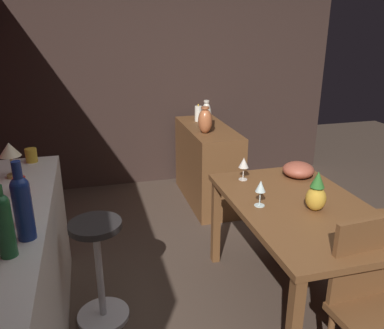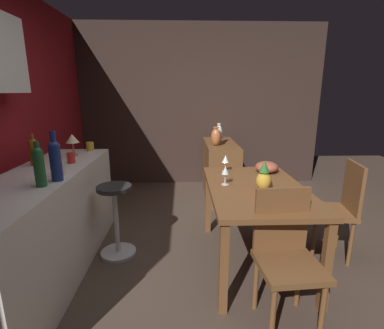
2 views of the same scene
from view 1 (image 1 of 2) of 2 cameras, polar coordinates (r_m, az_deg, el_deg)
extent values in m
plane|color=#47382D|center=(2.83, 10.15, -20.47)|extent=(9.00, 9.00, 0.00)
cube|color=#33231E|center=(4.56, -6.22, 13.19)|extent=(0.10, 4.40, 2.60)
cube|color=brown|center=(2.59, 15.71, -6.08)|extent=(1.33, 0.82, 0.04)
cube|color=brown|center=(3.11, 3.50, -8.37)|extent=(0.06, 0.06, 0.70)
cube|color=brown|center=(3.39, 15.28, -6.60)|extent=(0.06, 0.06, 0.70)
cube|color=brown|center=(4.16, 2.23, 0.01)|extent=(1.10, 0.44, 0.82)
cube|color=brown|center=(2.27, 26.01, -19.95)|extent=(0.43, 0.43, 0.04)
cube|color=brown|center=(2.23, 23.70, -12.72)|extent=(0.06, 0.38, 0.48)
cylinder|color=brown|center=(2.59, 25.31, -20.86)|extent=(0.04, 0.04, 0.42)
cube|color=brown|center=(3.18, 25.91, -7.79)|extent=(0.46, 0.46, 0.04)
cylinder|color=brown|center=(3.10, 24.15, -13.28)|extent=(0.04, 0.04, 0.43)
cylinder|color=brown|center=(3.33, 21.52, -10.43)|extent=(0.04, 0.04, 0.43)
cylinder|color=#262323|center=(2.44, -13.95, -8.63)|extent=(0.32, 0.32, 0.04)
cylinder|color=silver|center=(2.61, -13.32, -15.20)|extent=(0.04, 0.04, 0.66)
cylinder|color=silver|center=(2.81, -12.76, -20.65)|extent=(0.34, 0.34, 0.03)
cylinder|color=silver|center=(2.90, 7.44, -2.15)|extent=(0.06, 0.06, 0.00)
cylinder|color=silver|center=(2.88, 7.48, -1.27)|extent=(0.01, 0.01, 0.09)
cone|color=silver|center=(2.85, 7.55, 0.28)|extent=(0.07, 0.07, 0.07)
cylinder|color=silver|center=(2.51, 9.80, -5.89)|extent=(0.07, 0.07, 0.00)
cylinder|color=silver|center=(2.49, 9.86, -4.88)|extent=(0.01, 0.01, 0.09)
cone|color=silver|center=(2.45, 9.97, -3.12)|extent=(0.06, 0.06, 0.07)
ellipsoid|color=gold|center=(2.50, 17.59, -4.76)|extent=(0.12, 0.12, 0.15)
cone|color=#2D6B28|center=(2.45, 17.89, -2.07)|extent=(0.09, 0.09, 0.10)
ellipsoid|color=#9E4C38|center=(3.01, 15.24, -0.74)|extent=(0.23, 0.23, 0.11)
cylinder|color=#1E592D|center=(1.79, -25.59, -8.59)|extent=(0.07, 0.07, 0.24)
sphere|color=#1E592D|center=(1.74, -26.18, -5.07)|extent=(0.07, 0.07, 0.07)
cylinder|color=navy|center=(1.90, -23.32, -6.46)|extent=(0.08, 0.08, 0.26)
sphere|color=navy|center=(1.85, -23.86, -2.89)|extent=(0.08, 0.08, 0.08)
cylinder|color=navy|center=(1.83, -24.15, -0.89)|extent=(0.04, 0.04, 0.09)
cylinder|color=gold|center=(2.96, -22.38, 1.25)|extent=(0.08, 0.08, 0.10)
torus|color=gold|center=(3.01, -22.29, 1.64)|extent=(0.05, 0.01, 0.05)
cylinder|color=beige|center=(2.07, -23.48, -6.79)|extent=(0.08, 0.08, 0.09)
torus|color=beige|center=(2.11, -23.32, -6.08)|extent=(0.05, 0.01, 0.05)
cylinder|color=red|center=(2.44, -23.78, -2.79)|extent=(0.07, 0.07, 0.10)
torus|color=red|center=(2.48, -23.66, -2.28)|extent=(0.05, 0.01, 0.05)
cylinder|color=#A58447|center=(2.72, -24.55, -1.50)|extent=(0.08, 0.08, 0.02)
cylinder|color=#A58447|center=(2.70, -24.76, -0.10)|extent=(0.02, 0.02, 0.12)
cone|color=beige|center=(2.67, -25.08, 2.01)|extent=(0.13, 0.13, 0.09)
cylinder|color=white|center=(4.27, 0.92, 7.42)|extent=(0.08, 0.08, 0.16)
ellipsoid|color=yellow|center=(4.25, 0.93, 8.66)|extent=(0.01, 0.01, 0.03)
ellipsoid|color=beige|center=(3.93, 2.11, 7.12)|extent=(0.10, 0.10, 0.27)
cylinder|color=beige|center=(3.90, 2.14, 9.19)|extent=(0.05, 0.05, 0.02)
ellipsoid|color=#B26038|center=(3.77, 1.92, 6.35)|extent=(0.14, 0.14, 0.24)
cylinder|color=#B26038|center=(3.75, 1.94, 8.27)|extent=(0.08, 0.08, 0.02)
camera|label=2|loc=(0.77, 97.96, -25.20)|focal=26.83mm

